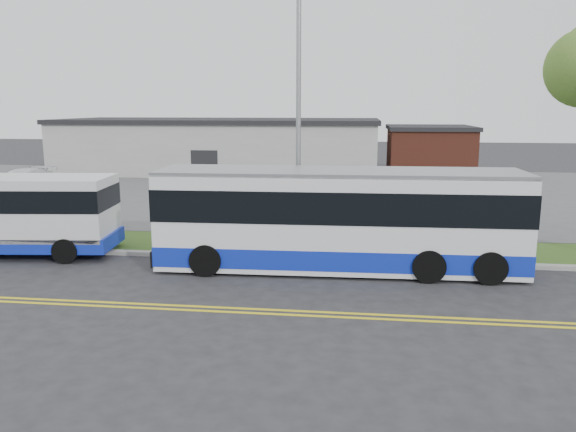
# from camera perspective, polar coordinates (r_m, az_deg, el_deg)

# --- Properties ---
(ground) EXTENTS (140.00, 140.00, 0.00)m
(ground) POSITION_cam_1_polar(r_m,az_deg,el_deg) (19.41, -8.77, -5.05)
(ground) COLOR #28282B
(ground) RESTS_ON ground
(lane_line_north) EXTENTS (70.00, 0.12, 0.01)m
(lane_line_north) POSITION_cam_1_polar(r_m,az_deg,el_deg) (15.92, -12.60, -8.80)
(lane_line_north) COLOR yellow
(lane_line_north) RESTS_ON ground
(lane_line_south) EXTENTS (70.00, 0.12, 0.01)m
(lane_line_south) POSITION_cam_1_polar(r_m,az_deg,el_deg) (15.66, -12.97, -9.16)
(lane_line_south) COLOR yellow
(lane_line_south) RESTS_ON ground
(curb) EXTENTS (80.00, 0.30, 0.15)m
(curb) POSITION_cam_1_polar(r_m,az_deg,el_deg) (20.41, -7.93, -4.00)
(curb) COLOR #9E9B93
(curb) RESTS_ON ground
(verge) EXTENTS (80.00, 3.30, 0.10)m
(verge) POSITION_cam_1_polar(r_m,az_deg,el_deg) (22.10, -6.72, -2.86)
(verge) COLOR #39501A
(verge) RESTS_ON ground
(parking_lot) EXTENTS (80.00, 25.00, 0.10)m
(parking_lot) POSITION_cam_1_polar(r_m,az_deg,el_deg) (35.69, -1.29, 2.55)
(parking_lot) COLOR #4C4C4F
(parking_lot) RESTS_ON ground
(commercial_building) EXTENTS (25.40, 10.40, 4.35)m
(commercial_building) POSITION_cam_1_polar(r_m,az_deg,el_deg) (46.39, -6.86, 7.10)
(commercial_building) COLOR #9E9E99
(commercial_building) RESTS_ON ground
(brick_wing) EXTENTS (6.30, 7.30, 3.90)m
(brick_wing) POSITION_cam_1_polar(r_m,az_deg,el_deg) (44.34, 14.11, 6.38)
(brick_wing) COLOR brown
(brick_wing) RESTS_ON ground
(streetlight_near) EXTENTS (0.35, 1.53, 9.50)m
(streetlight_near) POSITION_cam_1_polar(r_m,az_deg,el_deg) (20.75, 1.05, 10.77)
(streetlight_near) COLOR gray
(streetlight_near) RESTS_ON verge
(shuttle_bus) EXTENTS (7.70, 3.22, 2.87)m
(shuttle_bus) POSITION_cam_1_polar(r_m,az_deg,el_deg) (22.39, -25.00, 0.23)
(shuttle_bus) COLOR #1027B2
(shuttle_bus) RESTS_ON ground
(transit_bus) EXTENTS (12.02, 3.16, 3.32)m
(transit_bus) POSITION_cam_1_polar(r_m,az_deg,el_deg) (18.61, 5.13, -0.34)
(transit_bus) COLOR white
(transit_bus) RESTS_ON ground
(parked_car_a) EXTENTS (2.44, 4.47, 1.40)m
(parked_car_a) POSITION_cam_1_polar(r_m,az_deg,el_deg) (33.39, -23.85, 2.30)
(parked_car_a) COLOR silver
(parked_car_a) RESTS_ON parking_lot
(parked_car_b) EXTENTS (2.49, 5.17, 1.45)m
(parked_car_b) POSITION_cam_1_polar(r_m,az_deg,el_deg) (38.20, -25.48, 3.21)
(parked_car_b) COLOR white
(parked_car_b) RESTS_ON parking_lot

